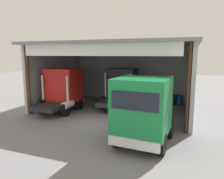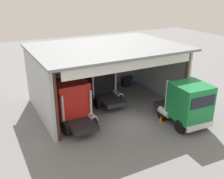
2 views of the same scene
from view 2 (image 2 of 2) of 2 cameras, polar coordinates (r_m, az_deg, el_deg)
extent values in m
plane|color=slate|center=(21.49, 3.80, -7.29)|extent=(80.00, 80.00, 0.00)
cube|color=#ADB2B7|center=(27.59, -5.49, 5.33)|extent=(12.18, 0.24, 5.39)
cube|color=#ADB2B7|center=(21.98, -15.79, 0.31)|extent=(0.24, 8.60, 5.39)
cube|color=#ADB2B7|center=(26.99, 10.21, 4.71)|extent=(0.24, 8.60, 5.39)
cube|color=gray|center=(22.80, -1.13, 9.22)|extent=(12.78, 9.29, 0.20)
cylinder|color=#4C2D1E|center=(18.29, -12.05, -3.70)|extent=(0.24, 0.24, 5.39)
cylinder|color=#4C2D1E|center=(23.87, 15.81, 2.00)|extent=(0.24, 0.24, 5.39)
cube|color=white|center=(19.35, 4.60, 5.54)|extent=(10.96, 0.12, 0.90)
cube|color=red|center=(20.88, -9.04, -1.80)|extent=(2.58, 2.48, 2.74)
cube|color=black|center=(21.78, -10.28, 0.48)|extent=(2.14, 0.12, 0.82)
cube|color=silver|center=(22.56, -9.98, -4.12)|extent=(2.39, 0.23, 0.44)
cube|color=#232326|center=(20.09, -7.06, -7.24)|extent=(1.97, 3.11, 0.36)
cylinder|color=silver|center=(19.53, -10.64, -4.79)|extent=(0.18, 0.18, 2.51)
cylinder|color=silver|center=(20.27, -4.62, -3.45)|extent=(0.18, 0.18, 2.51)
cylinder|color=silver|center=(20.67, -4.50, -5.88)|extent=(0.59, 1.22, 0.56)
cylinder|color=black|center=(21.67, -11.99, -5.85)|extent=(0.33, 1.11, 1.10)
cylinder|color=black|center=(22.32, -6.60, -4.64)|extent=(0.33, 1.11, 1.10)
cylinder|color=black|center=(19.85, -10.00, -8.40)|extent=(0.33, 1.11, 1.10)
cylinder|color=black|center=(20.56, -4.18, -6.98)|extent=(0.33, 1.11, 1.10)
cube|color=black|center=(25.17, -2.81, 2.41)|extent=(2.59, 2.05, 2.61)
cube|color=black|center=(25.92, -3.79, 4.03)|extent=(2.19, 0.08, 0.78)
cube|color=silver|center=(26.56, -3.72, 0.22)|extent=(2.44, 0.18, 0.44)
cube|color=#232326|center=(24.03, -0.79, -2.03)|extent=(1.96, 3.55, 0.36)
cylinder|color=silver|center=(23.83, -4.14, 0.52)|extent=(0.18, 0.18, 2.53)
cylinder|color=silver|center=(24.77, 0.77, 1.41)|extent=(0.18, 0.18, 2.53)
cylinder|color=silver|center=(24.72, 1.29, -1.03)|extent=(0.57, 1.20, 0.56)
cylinder|color=black|center=(25.65, -5.43, -1.00)|extent=(0.31, 1.13, 1.12)
cylinder|color=black|center=(26.51, -0.89, -0.13)|extent=(0.31, 1.13, 1.12)
cylinder|color=black|center=(23.66, -3.25, -2.93)|extent=(0.31, 1.13, 1.12)
cylinder|color=black|center=(24.59, 1.57, -1.92)|extent=(0.31, 1.13, 1.12)
cube|color=#197F3D|center=(20.83, 16.68, -2.54)|extent=(2.71, 2.72, 2.77)
cube|color=black|center=(19.78, 19.27, -2.63)|extent=(2.18, 0.19, 0.83)
cube|color=silver|center=(20.60, 18.66, -7.67)|extent=(2.44, 0.30, 0.44)
cube|color=#232326|center=(22.69, 13.30, -4.21)|extent=(2.11, 3.45, 0.36)
cylinder|color=silver|center=(22.58, 16.53, -0.96)|extent=(0.18, 0.18, 3.03)
cylinder|color=silver|center=(21.20, 11.77, -1.98)|extent=(0.18, 0.18, 3.03)
cylinder|color=silver|center=(21.78, 11.38, -4.82)|extent=(0.63, 1.23, 0.56)
cylinder|color=black|center=(21.91, 19.36, -6.40)|extent=(0.36, 1.08, 1.07)
cylinder|color=black|center=(20.51, 14.71, -7.82)|extent=(0.36, 1.08, 1.07)
cylinder|color=black|center=(23.43, 15.47, -4.06)|extent=(0.36, 1.08, 1.07)
cylinder|color=black|center=(22.13, 10.92, -5.20)|extent=(0.36, 1.08, 1.07)
cylinder|color=#194CB2|center=(29.77, 4.11, 2.06)|extent=(0.58, 0.58, 0.90)
cube|color=black|center=(29.07, 3.08, 1.70)|extent=(0.90, 0.60, 1.00)
cone|color=orange|center=(21.79, 10.61, -6.37)|extent=(0.36, 0.36, 0.56)
camera|label=1|loc=(17.31, 47.56, -4.95)|focal=34.11mm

